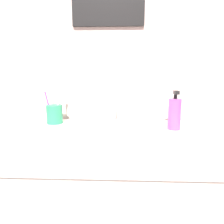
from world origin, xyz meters
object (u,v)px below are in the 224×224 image
object	(u,v)px
toothbrush_purple	(48,102)
soap_dispenser	(175,113)
toothbrush_cup	(55,114)
toothbrush_white	(58,103)
faucet	(114,113)

from	to	relation	value
toothbrush_purple	soap_dispenser	xyz separation A→B (m)	(0.62, -0.10, -0.03)
toothbrush_cup	soap_dispenser	xyz separation A→B (m)	(0.58, -0.09, 0.03)
toothbrush_purple	soap_dispenser	size ratio (longest dim) A/B	1.01
toothbrush_white	soap_dispenser	size ratio (longest dim) A/B	0.97
faucet	toothbrush_purple	world-z (taller)	toothbrush_purple
soap_dispenser	toothbrush_purple	bearing A→B (deg)	171.23
faucet	toothbrush_white	size ratio (longest dim) A/B	0.98
toothbrush_cup	soap_dispenser	world-z (taller)	soap_dispenser
faucet	soap_dispenser	size ratio (longest dim) A/B	0.95
toothbrush_cup	toothbrush_white	world-z (taller)	toothbrush_white
toothbrush_white	toothbrush_purple	bearing A→B (deg)	-179.71
toothbrush_white	faucet	bearing A→B (deg)	6.52
faucet	soap_dispenser	world-z (taller)	soap_dispenser
toothbrush_cup	toothbrush_purple	xyz separation A→B (m)	(-0.03, 0.00, 0.06)
toothbrush_purple	faucet	bearing A→B (deg)	5.54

